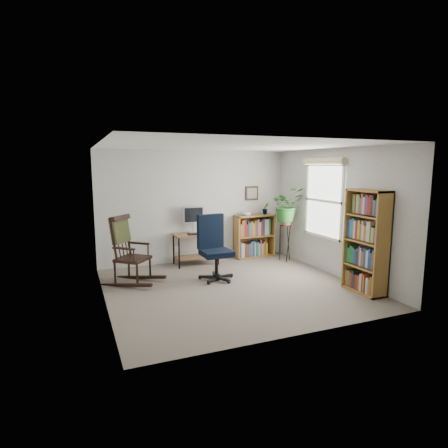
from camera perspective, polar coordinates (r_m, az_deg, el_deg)
name	(u,v)px	position (r m, az deg, el deg)	size (l,w,h in m)	color
floor	(233,287)	(6.56, 1.34, -9.61)	(4.20, 4.00, 0.00)	slate
ceiling	(233,146)	(6.22, 1.43, 11.83)	(4.20, 4.00, 0.00)	white
wall_back	(196,207)	(8.14, -4.28, 2.66)	(4.20, 0.00, 2.40)	beige
wall_front	(300,240)	(4.54, 11.56, -2.47)	(4.20, 0.00, 2.40)	beige
wall_left	(102,226)	(5.77, -18.08, -0.32)	(0.00, 4.00, 2.40)	beige
wall_right	(335,213)	(7.37, 16.52, 1.67)	(0.00, 4.00, 2.40)	beige
window	(324,201)	(7.56, 14.93, 3.43)	(0.12, 1.20, 1.50)	white
desk	(196,249)	(7.96, -4.31, -3.80)	(0.93, 0.51, 0.67)	#8C5F3E
monitor	(194,219)	(7.98, -4.67, 0.71)	(0.46, 0.16, 0.56)	silver
keyboard	(197,234)	(7.78, -4.06, -1.49)	(0.40, 0.15, 0.03)	black
office_chair	(216,248)	(6.80, -1.16, -3.62)	(0.66, 0.66, 1.21)	black
rocking_chair	(133,249)	(6.80, -13.76, -3.78)	(0.64, 1.07, 1.24)	black
low_bookshelf	(254,236)	(8.58, 4.65, -1.83)	(0.92, 0.31, 0.97)	olive
tall_bookshelf	(366,242)	(6.53, 20.84, -2.56)	(0.32, 0.74, 1.70)	olive
plant_stand	(286,240)	(8.30, 9.38, -2.42)	(0.26, 0.26, 0.94)	black
spider_plant	(287,188)	(8.16, 9.58, 5.39)	(1.69, 1.88, 1.46)	#236021
potted_plant_small	(265,212)	(8.64, 6.32, 1.84)	(0.13, 0.24, 0.11)	#236021
framed_picture	(252,193)	(8.59, 4.28, 4.70)	(0.32, 0.04, 0.32)	black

